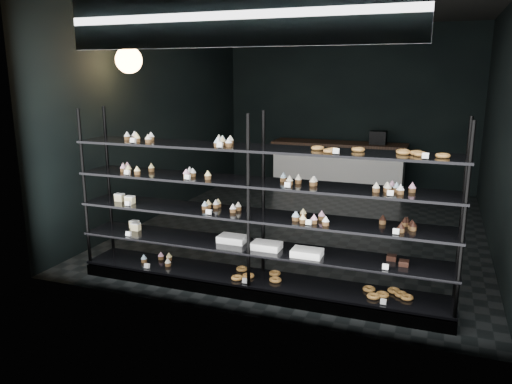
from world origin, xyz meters
The scene contains 5 objects.
room centered at (0.00, 0.00, 1.60)m, with size 5.01×6.01×3.20m.
display_shelf centered at (0.02, -2.45, 0.63)m, with size 4.00×0.50×1.91m.
signage centered at (0.00, -2.93, 2.75)m, with size 3.30×0.05×0.50m.
pendant_lamp centered at (-2.09, -1.42, 2.45)m, with size 0.34×0.34×0.90m.
service_counter centered at (-0.06, 2.50, 0.50)m, with size 2.58×0.65×1.23m.
Camera 1 is at (1.78, -7.09, 2.27)m, focal length 35.00 mm.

